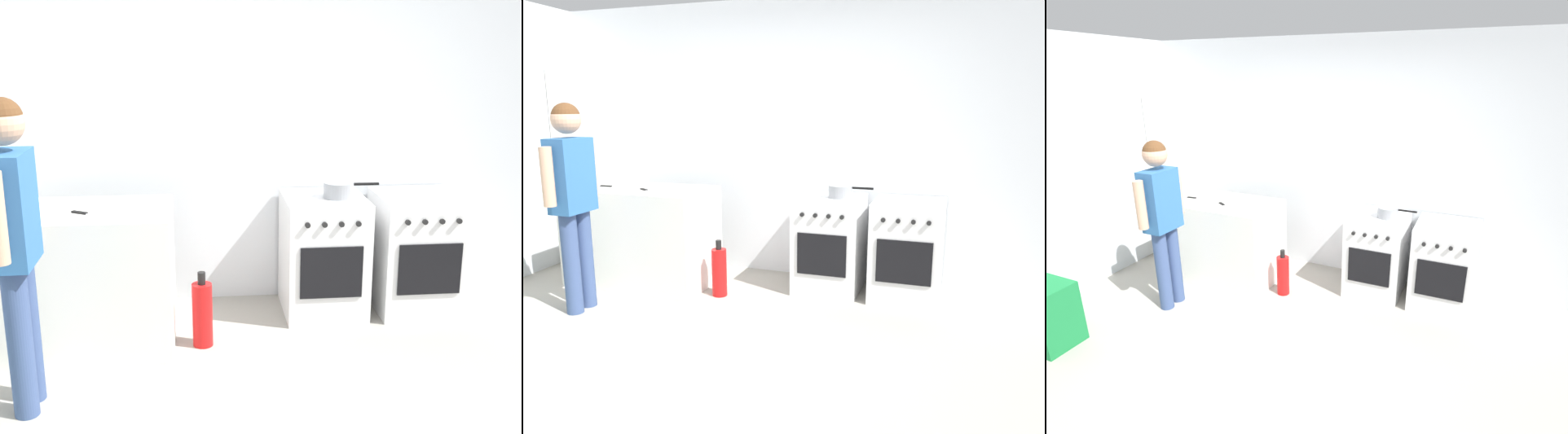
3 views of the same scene
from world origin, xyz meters
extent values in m
plane|color=gray|center=(0.00, 0.00, 0.00)|extent=(8.00, 8.00, 0.00)
cube|color=silver|center=(0.00, 1.95, 1.30)|extent=(6.00, 0.10, 2.60)
cube|color=silver|center=(-1.35, 1.20, 0.45)|extent=(1.30, 0.70, 0.90)
cube|color=white|center=(0.35, 1.58, 0.42)|extent=(0.57, 0.60, 0.85)
cube|color=black|center=(0.35, 1.27, 0.40)|extent=(0.42, 0.01, 0.36)
cylinder|color=black|center=(0.22, 1.46, 0.85)|extent=(0.18, 0.18, 0.01)
cylinder|color=black|center=(0.48, 1.46, 0.85)|extent=(0.18, 0.18, 0.01)
cylinder|color=black|center=(0.22, 1.70, 0.85)|extent=(0.18, 0.18, 0.01)
cylinder|color=black|center=(0.48, 1.70, 0.85)|extent=(0.18, 0.18, 0.01)
cylinder|color=black|center=(0.18, 1.26, 0.74)|extent=(0.04, 0.02, 0.04)
cylinder|color=black|center=(0.29, 1.26, 0.74)|extent=(0.04, 0.02, 0.04)
cylinder|color=black|center=(0.41, 1.26, 0.74)|extent=(0.04, 0.02, 0.04)
cylinder|color=black|center=(0.52, 1.26, 0.74)|extent=(0.04, 0.02, 0.04)
cube|color=white|center=(1.03, 1.58, 0.42)|extent=(0.59, 0.60, 0.85)
cube|color=black|center=(1.03, 1.27, 0.40)|extent=(0.44, 0.01, 0.36)
cylinder|color=black|center=(0.90, 1.46, 0.85)|extent=(0.19, 0.19, 0.01)
cylinder|color=black|center=(1.16, 1.46, 0.85)|extent=(0.19, 0.19, 0.01)
cylinder|color=black|center=(0.90, 1.70, 0.85)|extent=(0.19, 0.19, 0.01)
cylinder|color=black|center=(1.16, 1.70, 0.85)|extent=(0.19, 0.19, 0.01)
cylinder|color=black|center=(0.85, 1.26, 0.74)|extent=(0.04, 0.02, 0.04)
cylinder|color=black|center=(0.97, 1.26, 0.74)|extent=(0.04, 0.02, 0.04)
cylinder|color=black|center=(1.09, 1.26, 0.74)|extent=(0.04, 0.02, 0.04)
cylinder|color=black|center=(1.21, 1.26, 0.74)|extent=(0.04, 0.02, 0.04)
cylinder|color=gray|center=(0.44, 1.55, 0.90)|extent=(0.21, 0.21, 0.11)
cylinder|color=black|center=(0.64, 1.55, 0.94)|extent=(0.18, 0.02, 0.02)
cube|color=silver|center=(-1.15, 1.06, 0.90)|extent=(0.10, 0.07, 0.01)
cube|color=black|center=(-1.24, 1.11, 0.91)|extent=(0.11, 0.08, 0.01)
cube|color=silver|center=(-1.86, 1.16, 0.90)|extent=(0.22, 0.05, 0.01)
cube|color=black|center=(-1.69, 1.17, 0.91)|extent=(0.11, 0.03, 0.01)
cylinder|color=#384C7A|center=(-1.46, 0.38, 0.41)|extent=(0.13, 0.13, 0.81)
cylinder|color=#384C7A|center=(-1.46, 0.54, 0.41)|extent=(0.13, 0.13, 0.81)
cube|color=#2D609E|center=(-1.46, 0.46, 1.10)|extent=(0.20, 0.34, 0.58)
cylinder|color=tan|center=(-1.46, 0.22, 1.12)|extent=(0.09, 0.09, 0.44)
cylinder|color=tan|center=(-1.46, 0.70, 1.12)|extent=(0.09, 0.09, 0.44)
sphere|color=tan|center=(-1.46, 0.46, 1.53)|extent=(0.22, 0.22, 0.22)
sphere|color=brown|center=(-1.46, 0.46, 1.55)|extent=(0.21, 0.21, 0.21)
cylinder|color=red|center=(-0.52, 1.10, 0.21)|extent=(0.13, 0.13, 0.42)
cylinder|color=black|center=(-0.52, 1.10, 0.46)|extent=(0.05, 0.05, 0.08)
cube|color=silver|center=(-2.30, 1.68, 1.00)|extent=(0.48, 0.44, 2.00)
camera|label=1|loc=(-0.53, -2.78, 1.93)|focal=45.00mm
camera|label=2|loc=(1.35, -2.73, 1.62)|focal=35.00mm
camera|label=3|loc=(1.26, -2.30, 2.21)|focal=28.00mm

